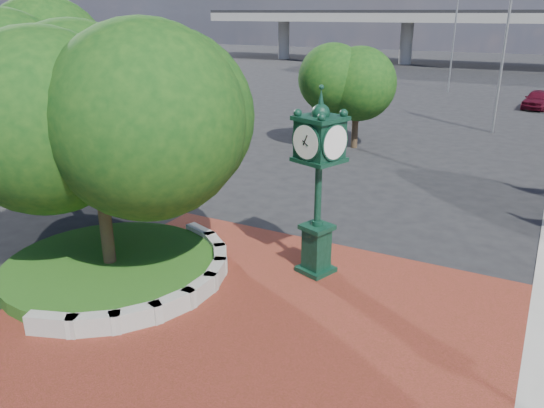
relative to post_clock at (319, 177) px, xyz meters
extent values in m
plane|color=black|center=(-0.28, -2.90, -2.95)|extent=(200.00, 200.00, 0.00)
cube|color=maroon|center=(-0.28, -3.90, -2.93)|extent=(12.00, 12.00, 0.04)
cube|color=#9E9B93|center=(-4.19, -5.91, -2.68)|extent=(1.29, 0.76, 0.54)
cube|color=#9E9B93|center=(-3.33, -5.44, -2.68)|extent=(1.20, 1.04, 0.54)
cube|color=#9E9B93|center=(-2.66, -4.74, -2.68)|extent=(1.00, 1.22, 0.54)
cube|color=#9E9B93|center=(-2.23, -3.87, -2.68)|extent=(0.71, 1.30, 0.54)
cube|color=#9E9B93|center=(-2.08, -2.90, -2.68)|extent=(0.35, 1.25, 0.54)
cube|color=#9E9B93|center=(-2.23, -1.94, -2.68)|extent=(0.71, 1.30, 0.54)
cube|color=#9E9B93|center=(-2.66, -1.07, -2.68)|extent=(1.00, 1.22, 0.54)
cube|color=#9E9B93|center=(-3.33, -0.37, -2.68)|extent=(1.20, 1.04, 0.54)
cube|color=#9E9B93|center=(-4.19, 0.10, -2.68)|extent=(1.29, 0.76, 0.54)
cylinder|color=#164C15|center=(-5.28, -2.90, -2.75)|extent=(6.10, 6.10, 0.40)
cube|color=#9E9B93|center=(-0.28, 67.10, 3.55)|extent=(90.00, 12.00, 1.20)
cube|color=black|center=(-0.28, 67.10, 4.35)|extent=(90.00, 12.00, 0.40)
cylinder|color=#9E9B93|center=(-35.28, 67.10, 0.05)|extent=(1.80, 1.80, 6.00)
cylinder|color=#9E9B93|center=(-15.28, 67.10, 0.05)|extent=(1.80, 1.80, 6.00)
cylinder|color=#38281C|center=(-5.28, -2.90, -1.87)|extent=(0.36, 0.36, 2.17)
sphere|color=#103D12|center=(-5.28, -2.90, 0.78)|extent=(5.20, 5.20, 5.20)
cylinder|color=#38281C|center=(-13.28, 2.10, -1.73)|extent=(0.36, 0.36, 2.45)
sphere|color=#103D12|center=(-13.28, 2.10, 1.18)|extent=(5.60, 5.60, 5.60)
cylinder|color=#38281C|center=(-4.28, 15.10, -1.99)|extent=(0.36, 0.36, 1.92)
sphere|color=#103D12|center=(-4.28, 15.10, 0.29)|extent=(4.40, 4.40, 4.40)
cube|color=black|center=(0.00, 0.00, -2.86)|extent=(1.15, 1.15, 0.18)
cube|color=black|center=(0.00, 0.00, -2.16)|extent=(0.79, 0.79, 1.25)
cube|color=black|center=(0.00, 0.00, -1.51)|extent=(1.01, 1.01, 0.14)
cylinder|color=black|center=(0.00, 0.00, -0.48)|extent=(0.19, 0.19, 1.92)
cube|color=black|center=(0.00, 0.00, 1.06)|extent=(1.30, 1.30, 1.02)
cylinder|color=white|center=(-0.17, -0.50, 1.06)|extent=(0.88, 0.36, 0.91)
cylinder|color=white|center=(0.17, 0.50, 1.06)|extent=(0.88, 0.36, 0.91)
cylinder|color=white|center=(-0.50, 0.17, 1.06)|extent=(0.36, 0.88, 0.91)
cylinder|color=white|center=(0.50, -0.17, 1.06)|extent=(0.36, 0.88, 0.91)
sphere|color=black|center=(0.00, 0.00, 1.77)|extent=(0.50, 0.50, 0.50)
cone|color=black|center=(0.00, 0.00, 2.14)|extent=(0.20, 0.20, 0.57)
imported|color=#500B1B|center=(4.10, 34.15, -2.22)|extent=(2.40, 4.55, 1.47)
cylinder|color=slate|center=(2.14, 22.97, 1.51)|extent=(0.16, 0.16, 8.92)
cylinder|color=slate|center=(-3.92, 40.23, 1.41)|extent=(0.16, 0.16, 8.74)
camera|label=1|loc=(5.49, -12.97, 4.30)|focal=35.00mm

